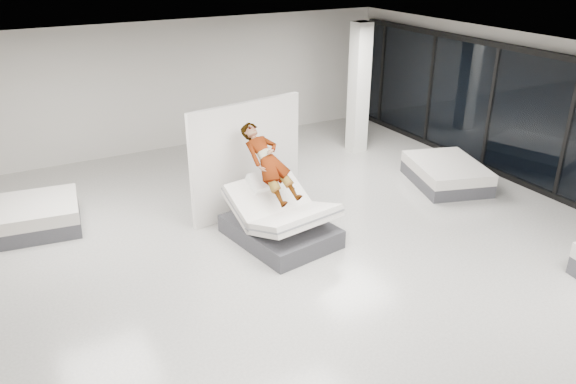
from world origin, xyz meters
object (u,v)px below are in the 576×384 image
object	(u,v)px
divider_panel	(247,159)
flat_bed_left_far	(25,218)
column	(359,88)
flat_bed_right_far	(446,173)
hero_bed	(280,221)
person	(269,174)
remote	(291,187)

from	to	relation	value
divider_panel	flat_bed_left_far	bearing A→B (deg)	152.89
divider_panel	column	world-z (taller)	column
flat_bed_right_far	column	world-z (taller)	column
divider_panel	hero_bed	bearing A→B (deg)	-99.15
person	flat_bed_right_far	xyz separation A→B (m)	(4.45, 0.18, -0.93)
hero_bed	remote	xyz separation A→B (m)	(0.22, -0.01, 0.62)
divider_panel	column	size ratio (longest dim) A/B	0.77
hero_bed	column	size ratio (longest dim) A/B	0.66
divider_panel	flat_bed_right_far	xyz separation A→B (m)	(4.41, -0.85, -0.86)
flat_bed_right_far	divider_panel	bearing A→B (deg)	169.07
hero_bed	flat_bed_left_far	bearing A→B (deg)	147.02
flat_bed_right_far	flat_bed_left_far	distance (m)	8.64
hero_bed	flat_bed_right_far	size ratio (longest dim) A/B	0.97
person	divider_panel	xyz separation A→B (m)	(0.04, 1.03, -0.07)
flat_bed_right_far	flat_bed_left_far	bearing A→B (deg)	165.92
remote	column	world-z (taller)	column
hero_bed	flat_bed_left_far	world-z (taller)	hero_bed
hero_bed	divider_panel	world-z (taller)	divider_panel
divider_panel	column	xyz separation A→B (m)	(3.97, 1.96, 0.49)
person	divider_panel	size ratio (longest dim) A/B	0.68
remote	person	bearing A→B (deg)	122.15
hero_bed	remote	world-z (taller)	hero_bed
flat_bed_left_far	remote	bearing A→B (deg)	-31.63
person	remote	bearing A→B (deg)	-57.85
flat_bed_right_far	flat_bed_left_far	world-z (taller)	flat_bed_left_far
person	flat_bed_right_far	bearing A→B (deg)	-6.95
hero_bed	flat_bed_left_far	size ratio (longest dim) A/B	1.02
hero_bed	column	bearing A→B (deg)	39.72
divider_panel	flat_bed_right_far	bearing A→B (deg)	-20.56
hero_bed	divider_panel	size ratio (longest dim) A/B	0.86
remote	column	distance (m)	5.02
column	remote	bearing A→B (deg)	-138.58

